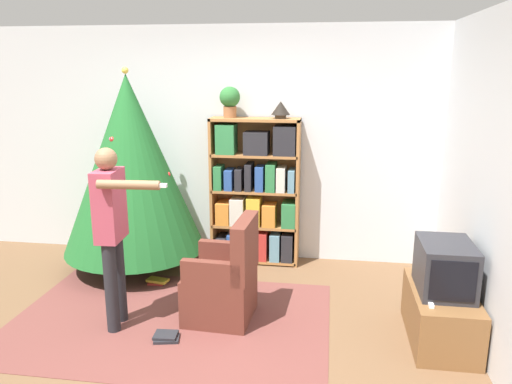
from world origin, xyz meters
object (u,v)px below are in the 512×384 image
Objects in this scene: television at (445,267)px; christmas_tree at (131,165)px; potted_plant at (230,100)px; armchair at (224,284)px; bookshelf at (256,194)px; table_lamp at (281,109)px; standing_person at (112,224)px.

christmas_tree is (-3.00, 1.09, 0.52)m from television.
potted_plant is at bearing 143.80° from television.
television is 1.67× the size of potted_plant.
television is at bearing 89.92° from armchair.
bookshelf is 8.11× the size of table_lamp.
potted_plant is at bearing -180.00° from table_lamp.
christmas_tree reaches higher than television.
table_lamp is at bearing 169.24° from armchair.
bookshelf is 1.76× the size of armchair.
christmas_tree is 1.25m from potted_plant.
television is 2.34m from table_lamp.
standing_person is at bearing -69.87° from armchair.
potted_plant is (-0.21, 1.37, 1.49)m from armchair.
standing_person is 2.19m from table_lamp.
armchair is at bearing 103.41° from standing_person.
bookshelf is at bearing 146.10° from standing_person.
table_lamp is at bearing 0.00° from potted_plant.
television is 0.36× the size of standing_person.
bookshelf is 0.75× the size of christmas_tree.
standing_person is (0.34, -1.26, -0.25)m from christmas_tree.
standing_person is 7.69× the size of table_lamp.
television is 0.60× the size of armchair.
armchair is at bearing -39.51° from christmas_tree.
standing_person is (-0.87, -0.27, 0.58)m from armchair.
potted_plant is (0.66, 1.63, 0.91)m from standing_person.
television is at bearing -36.20° from potted_plant.
television is 3.24m from christmas_tree.
television is 2.75m from potted_plant.
christmas_tree is (-1.29, -0.36, 0.36)m from bookshelf.
potted_plant reaches higher than standing_person.
table_lamp is at bearing 139.93° from standing_person.
bookshelf is 2.25m from television.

